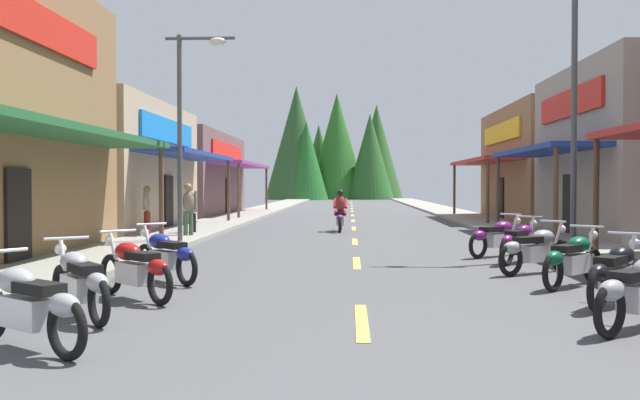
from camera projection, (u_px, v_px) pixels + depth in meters
name	position (u px, v px, depth m)	size (l,w,h in m)	color
ground	(353.00, 221.00, 34.33)	(9.36, 97.85, 0.10)	#4C4C4F
sidewalk_left	(233.00, 219.00, 34.59)	(2.60, 97.85, 0.12)	gray
sidewalk_right	(475.00, 219.00, 34.07)	(2.60, 97.85, 0.12)	gray
centerline_dashes	(353.00, 218.00, 36.31)	(0.16, 70.31, 0.01)	#E0C64C
storefront_left_middle	(81.00, 166.00, 27.31)	(8.74, 10.49, 4.94)	tan
storefront_left_far	(156.00, 174.00, 40.49)	(10.22, 13.24, 4.70)	brown
storefront_right_far	(575.00, 164.00, 33.87)	(8.98, 10.90, 5.51)	olive
streetlamp_left	(190.00, 108.00, 20.09)	(2.02, 0.30, 6.07)	#474C51
streetlamp_right	(562.00, 82.00, 16.23)	(2.02, 0.30, 6.43)	#474C51
motorcycle_parked_right_1	(640.00, 290.00, 8.32)	(1.65, 1.51, 1.04)	black
motorcycle_parked_right_2	(616.00, 272.00, 9.98)	(1.43, 1.72, 1.04)	black
motorcycle_parked_right_3	(573.00, 259.00, 11.81)	(1.52, 1.65, 1.04)	black
motorcycle_parked_right_4	(536.00, 249.00, 13.60)	(1.78, 1.35, 1.04)	black
motorcycle_parked_right_5	(520.00, 241.00, 15.46)	(1.32, 1.80, 1.04)	black
motorcycle_parked_right_6	(497.00, 237.00, 16.81)	(1.68, 1.48, 1.04)	black
motorcycle_parked_left_0	(28.00, 304.00, 7.32)	(1.81, 1.31, 1.04)	black
motorcycle_parked_left_1	(80.00, 281.00, 9.05)	(1.44, 1.72, 1.04)	black
motorcycle_parked_left_2	(135.00, 268.00, 10.55)	(1.61, 1.56, 1.04)	black
motorcycle_parked_left_3	(166.00, 255.00, 12.47)	(1.56, 1.61, 1.04)	black
rider_cruising_lead	(340.00, 214.00, 25.90)	(0.60, 2.14, 1.57)	black
pedestrian_by_shop	(193.00, 210.00, 23.71)	(0.35, 0.55, 1.53)	black
pedestrian_browsing	(147.00, 207.00, 22.98)	(0.43, 0.47, 1.72)	maroon
pedestrian_waiting	(188.00, 206.00, 22.37)	(0.51, 0.40, 1.79)	#3F593F
treeline_backdrop	(338.00, 151.00, 84.71)	(16.77, 13.21, 13.43)	#294C23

